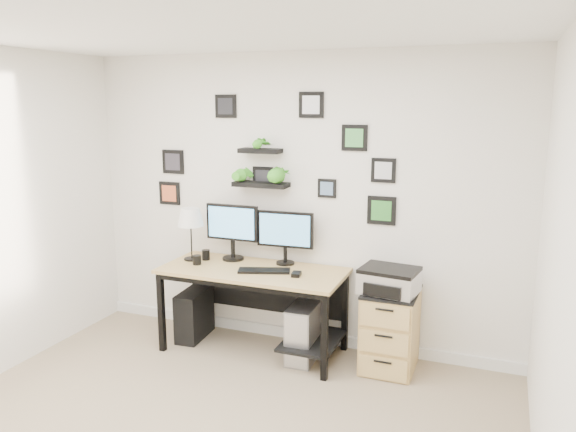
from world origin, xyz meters
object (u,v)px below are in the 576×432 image
at_px(monitor_left, 232,228).
at_px(monitor_right, 285,233).
at_px(desk, 258,282).
at_px(table_lamp, 191,218).
at_px(mug, 197,260).
at_px(pc_tower_grey, 305,331).
at_px(pc_tower_black, 194,314).
at_px(file_cabinet, 390,330).
at_px(printer, 389,280).

distance_m(monitor_left, monitor_right, 0.50).
relative_size(desk, table_lamp, 3.33).
xyz_separation_m(monitor_left, mug, (-0.23, -0.26, -0.26)).
bearing_deg(monitor_right, mug, -158.12).
bearing_deg(table_lamp, pc_tower_grey, -2.86).
height_order(monitor_left, table_lamp, monitor_left).
height_order(table_lamp, pc_tower_black, table_lamp).
distance_m(table_lamp, pc_tower_grey, 1.43).
distance_m(pc_tower_black, file_cabinet, 1.83).
bearing_deg(desk, monitor_left, 152.96).
bearing_deg(file_cabinet, monitor_left, 175.73).
distance_m(desk, table_lamp, 0.85).
bearing_deg(mug, table_lamp, 135.58).
height_order(table_lamp, printer, table_lamp).
distance_m(monitor_right, mug, 0.82).
bearing_deg(printer, table_lamp, 179.30).
xyz_separation_m(desk, file_cabinet, (1.15, 0.06, -0.29)).
distance_m(pc_tower_grey, file_cabinet, 0.72).
relative_size(table_lamp, printer, 1.00).
distance_m(desk, pc_tower_grey, 0.58).
height_order(pc_tower_grey, printer, printer).
bearing_deg(desk, mug, -171.14).
xyz_separation_m(pc_tower_grey, printer, (0.70, 0.03, 0.53)).
bearing_deg(file_cabinet, mug, -175.15).
bearing_deg(table_lamp, pc_tower_black, -41.77).
bearing_deg(printer, pc_tower_grey, -177.24).
relative_size(monitor_left, pc_tower_grey, 1.03).
height_order(monitor_right, table_lamp, table_lamp).
relative_size(monitor_left, pc_tower_black, 1.13).
bearing_deg(desk, monitor_right, 50.34).
bearing_deg(mug, monitor_right, 21.88).
relative_size(table_lamp, file_cabinet, 0.72).
relative_size(pc_tower_grey, file_cabinet, 0.75).
relative_size(pc_tower_black, file_cabinet, 0.67).
distance_m(desk, file_cabinet, 1.19).
relative_size(pc_tower_grey, printer, 1.04).
xyz_separation_m(monitor_left, table_lamp, (-0.35, -0.13, 0.09)).
bearing_deg(printer, pc_tower_black, 179.62).
relative_size(desk, monitor_left, 3.12).
relative_size(monitor_right, table_lamp, 1.07).
xyz_separation_m(table_lamp, mug, (0.12, -0.12, -0.34)).
bearing_deg(monitor_right, pc_tower_grey, -39.97).
bearing_deg(desk, table_lamp, 177.04).
bearing_deg(table_lamp, monitor_right, 11.29).
height_order(pc_tower_black, file_cabinet, file_cabinet).
xyz_separation_m(monitor_right, printer, (0.97, -0.19, -0.26)).
xyz_separation_m(desk, monitor_left, (-0.33, 0.17, 0.42)).
xyz_separation_m(monitor_right, pc_tower_grey, (0.27, -0.23, -0.79)).
relative_size(desk, printer, 3.33).
bearing_deg(pc_tower_black, pc_tower_grey, -6.47).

